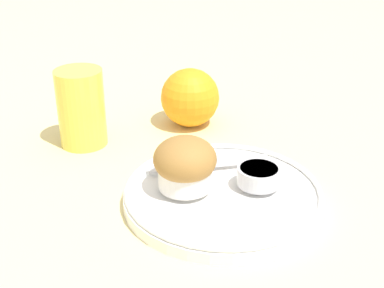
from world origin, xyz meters
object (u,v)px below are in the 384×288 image
object	(u,v)px
muffin	(187,166)
butter_knife	(209,164)
orange_fruit	(190,98)
juice_glass	(81,108)

from	to	relation	value
muffin	butter_knife	xyz separation A→B (m)	(0.05, 0.04, -0.03)
muffin	orange_fruit	world-z (taller)	orange_fruit
muffin	juice_glass	world-z (taller)	juice_glass
muffin	butter_knife	world-z (taller)	muffin
muffin	orange_fruit	xyz separation A→B (m)	(0.09, 0.20, -0.01)
butter_knife	juice_glass	bearing A→B (deg)	138.63
orange_fruit	juice_glass	bearing A→B (deg)	178.77
muffin	orange_fruit	bearing A→B (deg)	64.95
butter_knife	orange_fruit	bearing A→B (deg)	87.09
butter_knife	orange_fruit	size ratio (longest dim) A/B	1.73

